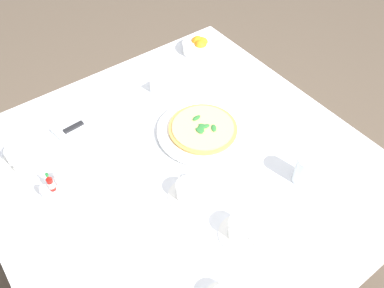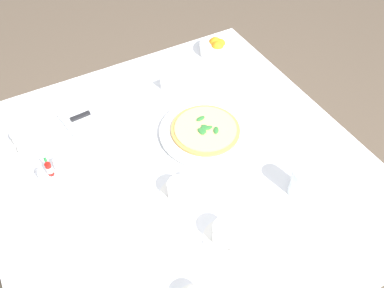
% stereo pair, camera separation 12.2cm
% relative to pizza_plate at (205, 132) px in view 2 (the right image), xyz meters
% --- Properties ---
extents(ground_plane, '(8.00, 8.00, 0.00)m').
position_rel_pizza_plate_xyz_m(ground_plane, '(-0.15, -0.07, -0.75)').
color(ground_plane, brown).
extents(dining_table, '(1.23, 1.23, 0.73)m').
position_rel_pizza_plate_xyz_m(dining_table, '(-0.15, -0.07, -0.13)').
color(dining_table, white).
rests_on(dining_table, ground_plane).
extents(pizza_plate, '(0.33, 0.33, 0.02)m').
position_rel_pizza_plate_xyz_m(pizza_plate, '(0.00, 0.00, 0.00)').
color(pizza_plate, white).
rests_on(pizza_plate, dining_table).
extents(pizza, '(0.25, 0.25, 0.02)m').
position_rel_pizza_plate_xyz_m(pizza, '(0.00, -0.00, 0.01)').
color(pizza, '#C68E47').
rests_on(pizza, pizza_plate).
extents(coffee_cup_near_right, '(0.13, 0.13, 0.06)m').
position_rel_pizza_plate_xyz_m(coffee_cup_near_right, '(-0.58, 0.26, 0.02)').
color(coffee_cup_near_right, white).
rests_on(coffee_cup_near_right, dining_table).
extents(coffee_cup_right_edge, '(0.13, 0.13, 0.07)m').
position_rel_pizza_plate_xyz_m(coffee_cup_right_edge, '(-0.16, -0.39, 0.02)').
color(coffee_cup_right_edge, white).
rests_on(coffee_cup_right_edge, dining_table).
extents(coffee_cup_center_back, '(0.13, 0.13, 0.06)m').
position_rel_pizza_plate_xyz_m(coffee_cup_center_back, '(-0.21, -0.19, 0.02)').
color(coffee_cup_center_back, white).
rests_on(coffee_cup_center_back, dining_table).
extents(water_glass_near_left, '(0.07, 0.07, 0.10)m').
position_rel_pizza_plate_xyz_m(water_glass_near_left, '(0.13, -0.36, 0.04)').
color(water_glass_near_left, white).
rests_on(water_glass_near_left, dining_table).
extents(napkin_folded, '(0.24, 0.16, 0.02)m').
position_rel_pizza_plate_xyz_m(napkin_folded, '(-0.33, 0.29, -0.00)').
color(napkin_folded, white).
rests_on(napkin_folded, dining_table).
extents(dinner_knife, '(0.20, 0.03, 0.01)m').
position_rel_pizza_plate_xyz_m(dinner_knife, '(-0.32, 0.29, 0.01)').
color(dinner_knife, silver).
rests_on(dinner_knife, napkin_folded).
extents(citrus_bowl, '(0.15, 0.15, 0.07)m').
position_rel_pizza_plate_xyz_m(citrus_bowl, '(0.30, 0.41, 0.02)').
color(citrus_bowl, white).
rests_on(citrus_bowl, dining_table).
extents(hot_sauce_bottle, '(0.02, 0.02, 0.08)m').
position_rel_pizza_plate_xyz_m(hot_sauce_bottle, '(-0.54, 0.09, 0.02)').
color(hot_sauce_bottle, '#B7140F').
rests_on(hot_sauce_bottle, dining_table).
extents(salt_shaker, '(0.03, 0.03, 0.06)m').
position_rel_pizza_plate_xyz_m(salt_shaker, '(-0.51, 0.10, 0.01)').
color(salt_shaker, white).
rests_on(salt_shaker, dining_table).
extents(pepper_shaker, '(0.03, 0.03, 0.06)m').
position_rel_pizza_plate_xyz_m(pepper_shaker, '(-0.57, 0.08, 0.01)').
color(pepper_shaker, white).
rests_on(pepper_shaker, dining_table).
extents(menu_card, '(0.09, 0.01, 0.06)m').
position_rel_pizza_plate_xyz_m(menu_card, '(0.01, 0.30, 0.02)').
color(menu_card, white).
rests_on(menu_card, dining_table).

